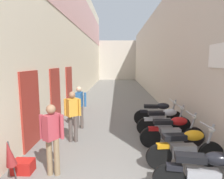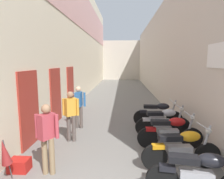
# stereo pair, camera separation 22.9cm
# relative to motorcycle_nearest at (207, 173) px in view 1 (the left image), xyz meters

# --- Properties ---
(ground_plane) EXTENTS (40.64, 40.64, 0.00)m
(ground_plane) POSITION_rel_motorcycle_nearest_xyz_m (-1.57, 9.00, -0.50)
(ground_plane) COLOR slate
(building_left) EXTENTS (0.45, 24.64, 8.24)m
(building_left) POSITION_rel_motorcycle_nearest_xyz_m (-4.27, 10.94, 3.65)
(building_left) COLOR beige
(building_left) RESTS_ON ground
(building_right) EXTENTS (0.45, 24.64, 5.93)m
(building_right) POSITION_rel_motorcycle_nearest_xyz_m (1.14, 11.00, 2.46)
(building_right) COLOR beige
(building_right) RESTS_ON ground
(building_far_end) EXTENTS (8.02, 2.00, 5.35)m
(building_far_end) POSITION_rel_motorcycle_nearest_xyz_m (-1.57, 24.32, 2.18)
(building_far_end) COLOR beige
(building_far_end) RESTS_ON ground
(motorcycle_nearest) EXTENTS (1.84, 0.58, 1.04)m
(motorcycle_nearest) POSITION_rel_motorcycle_nearest_xyz_m (0.00, 0.00, 0.00)
(motorcycle_nearest) COLOR black
(motorcycle_nearest) RESTS_ON ground
(motorcycle_second) EXTENTS (1.85, 0.58, 1.04)m
(motorcycle_second) POSITION_rel_motorcycle_nearest_xyz_m (0.00, 1.02, 0.00)
(motorcycle_second) COLOR black
(motorcycle_second) RESTS_ON ground
(motorcycle_third) EXTENTS (1.85, 0.58, 1.04)m
(motorcycle_third) POSITION_rel_motorcycle_nearest_xyz_m (0.00, 2.09, 0.00)
(motorcycle_third) COLOR black
(motorcycle_third) RESTS_ON ground
(motorcycle_fourth) EXTENTS (1.85, 0.58, 1.04)m
(motorcycle_fourth) POSITION_rel_motorcycle_nearest_xyz_m (0.00, 3.04, 0.00)
(motorcycle_fourth) COLOR black
(motorcycle_fourth) RESTS_ON ground
(motorcycle_fifth) EXTENTS (1.85, 0.58, 1.04)m
(motorcycle_fifth) POSITION_rel_motorcycle_nearest_xyz_m (0.00, 3.99, 0.00)
(motorcycle_fifth) COLOR black
(motorcycle_fifth) RESTS_ON ground
(pedestrian_by_doorway) EXTENTS (0.52, 0.39, 1.57)m
(pedestrian_by_doorway) POSITION_rel_motorcycle_nearest_xyz_m (-2.97, 0.66, 0.42)
(pedestrian_by_doorway) COLOR #8C7251
(pedestrian_by_doorway) RESTS_ON ground
(pedestrian_mid_alley) EXTENTS (0.52, 0.38, 1.57)m
(pedestrian_mid_alley) POSITION_rel_motorcycle_nearest_xyz_m (-2.94, 2.42, 0.42)
(pedestrian_mid_alley) COLOR #564C47
(pedestrian_mid_alley) RESTS_ON ground
(pedestrian_further_down) EXTENTS (0.52, 0.36, 1.57)m
(pedestrian_further_down) POSITION_rel_motorcycle_nearest_xyz_m (-2.97, 3.61, 0.42)
(pedestrian_further_down) COLOR #564C47
(pedestrian_further_down) RESTS_ON ground
(plastic_crate) EXTENTS (0.44, 0.32, 0.28)m
(plastic_crate) POSITION_rel_motorcycle_nearest_xyz_m (-3.68, 0.73, -0.36)
(plastic_crate) COLOR red
(plastic_crate) RESTS_ON ground
(umbrella_leaning) EXTENTS (0.20, 0.35, 0.97)m
(umbrella_leaning) POSITION_rel_motorcycle_nearest_xyz_m (-3.68, 0.26, 0.18)
(umbrella_leaning) COLOR #4C4C4C
(umbrella_leaning) RESTS_ON ground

